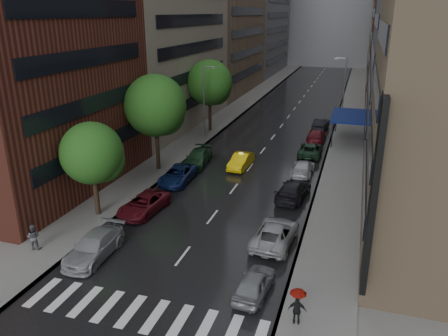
{
  "coord_description": "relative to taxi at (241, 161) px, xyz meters",
  "views": [
    {
      "loc": [
        9.95,
        -18.89,
        15.01
      ],
      "look_at": [
        0.0,
        13.04,
        3.0
      ],
      "focal_mm": 35.0,
      "sensor_mm": 36.0,
      "label": 1
    }
  ],
  "objects": [
    {
      "name": "awning",
      "position": [
        9.85,
        13.41,
        2.39
      ],
      "size": [
        4.0,
        8.0,
        3.12
      ],
      "color": "navy",
      "rests_on": "sidewalk_right"
    },
    {
      "name": "parked_cars_left",
      "position": [
        -4.53,
        -9.4,
        0.01
      ],
      "size": [
        2.91,
        24.35,
        1.53
      ],
      "color": "gray",
      "rests_on": "ground"
    },
    {
      "name": "ped_red_umbrella",
      "position": [
        8.92,
        -22.09,
        0.6
      ],
      "size": [
        0.95,
        0.82,
        2.01
      ],
      "color": "black",
      "rests_on": "sidewalk_right"
    },
    {
      "name": "tree_far",
      "position": [
        -7.73,
        12.83,
        5.67
      ],
      "size": [
        5.87,
        5.87,
        9.36
      ],
      "color": "#382619",
      "rests_on": "ground"
    },
    {
      "name": "crosswalk",
      "position": [
        1.07,
        -23.59,
        -0.73
      ],
      "size": [
        13.15,
        2.8,
        0.01
      ],
      "color": "silver",
      "rests_on": "ground"
    },
    {
      "name": "tree_mid",
      "position": [
        -7.73,
        -3.05,
        5.79
      ],
      "size": [
        5.99,
        5.99,
        9.54
      ],
      "color": "#382619",
      "rests_on": "ground"
    },
    {
      "name": "ground",
      "position": [
        0.87,
        -21.59,
        -0.74
      ],
      "size": [
        220.0,
        220.0,
        0.0
      ],
      "primitive_type": "plane",
      "color": "gray",
      "rests_on": "ground"
    },
    {
      "name": "buildings_left",
      "position": [
        -14.13,
        37.2,
        15.25
      ],
      "size": [
        8.0,
        108.0,
        38.0
      ],
      "color": "maroon",
      "rests_on": "ground"
    },
    {
      "name": "ped_black_umbrella",
      "position": [
        -8.77,
        -19.88,
        0.64
      ],
      "size": [
        1.03,
        0.98,
        2.09
      ],
      "color": "#545459",
      "rests_on": "sidewalk_left"
    },
    {
      "name": "street_lamp_left",
      "position": [
        -6.85,
        8.41,
        4.15
      ],
      "size": [
        1.74,
        0.22,
        9.0
      ],
      "color": "gray",
      "rests_on": "sidewalk_left"
    },
    {
      "name": "street_lamp_right",
      "position": [
        8.59,
        23.41,
        4.15
      ],
      "size": [
        1.74,
        0.22,
        9.0
      ],
      "color": "gray",
      "rests_on": "sidewalk_right"
    },
    {
      "name": "building_far",
      "position": [
        0.87,
        96.41,
        15.26
      ],
      "size": [
        40.0,
        14.0,
        32.0
      ],
      "primitive_type": "cube",
      "color": "slate",
      "rests_on": "ground"
    },
    {
      "name": "sidewalk_left",
      "position": [
        -8.13,
        28.41,
        -0.66
      ],
      "size": [
        4.0,
        140.0,
        0.15
      ],
      "primitive_type": "cube",
      "color": "gray",
      "rests_on": "ground"
    },
    {
      "name": "buildings_right",
      "position": [
        15.86,
        35.11,
        14.29
      ],
      "size": [
        8.05,
        109.1,
        36.0
      ],
      "color": "#937A5B",
      "rests_on": "ground"
    },
    {
      "name": "tree_near",
      "position": [
        -7.73,
        -13.96,
        4.36
      ],
      "size": [
        4.68,
        4.68,
        7.46
      ],
      "color": "#382619",
      "rests_on": "ground"
    },
    {
      "name": "sidewalk_right",
      "position": [
        9.87,
        28.41,
        -0.66
      ],
      "size": [
        4.0,
        140.0,
        0.15
      ],
      "primitive_type": "cube",
      "color": "gray",
      "rests_on": "ground"
    },
    {
      "name": "taxi",
      "position": [
        0.0,
        0.0,
        0.0
      ],
      "size": [
        1.84,
        4.58,
        1.48
      ],
      "primitive_type": "imported",
      "rotation": [
        0.0,
        0.0,
        -0.06
      ],
      "color": "yellow",
      "rests_on": "ground"
    },
    {
      "name": "parked_cars_right",
      "position": [
        6.27,
        -0.78,
        -0.0
      ],
      "size": [
        2.83,
        42.49,
        1.57
      ],
      "color": "slate",
      "rests_on": "ground"
    },
    {
      "name": "road",
      "position": [
        0.87,
        28.41,
        -0.73
      ],
      "size": [
        14.0,
        140.0,
        0.01
      ],
      "primitive_type": "cube",
      "color": "black",
      "rests_on": "ground"
    }
  ]
}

